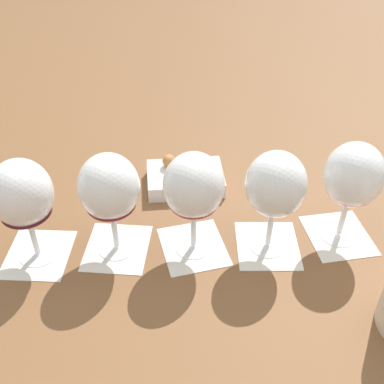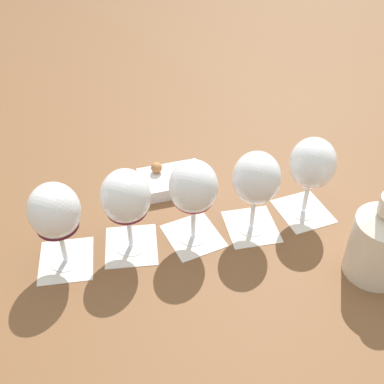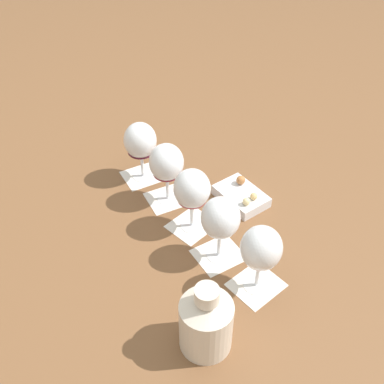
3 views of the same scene
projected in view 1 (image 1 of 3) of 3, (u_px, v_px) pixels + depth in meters
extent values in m
plane|color=brown|center=(193.00, 247.00, 0.82)|extent=(8.00, 8.00, 0.00)
cube|color=silver|center=(338.00, 235.00, 0.85)|extent=(0.16, 0.15, 0.00)
cube|color=silver|center=(267.00, 245.00, 0.83)|extent=(0.16, 0.16, 0.00)
cube|color=silver|center=(192.00, 248.00, 0.82)|extent=(0.15, 0.15, 0.00)
cube|color=silver|center=(117.00, 248.00, 0.82)|extent=(0.16, 0.16, 0.00)
cube|color=silver|center=(38.00, 254.00, 0.81)|extent=(0.16, 0.16, 0.00)
cylinder|color=white|center=(339.00, 234.00, 0.84)|extent=(0.06, 0.06, 0.01)
cylinder|color=white|center=(343.00, 216.00, 0.82)|extent=(0.01, 0.01, 0.08)
ellipsoid|color=white|center=(354.00, 175.00, 0.76)|extent=(0.10, 0.10, 0.11)
ellipsoid|color=pink|center=(350.00, 189.00, 0.78)|extent=(0.08, 0.08, 0.04)
cylinder|color=white|center=(268.00, 244.00, 0.82)|extent=(0.06, 0.06, 0.01)
cylinder|color=white|center=(270.00, 226.00, 0.80)|extent=(0.01, 0.01, 0.08)
ellipsoid|color=white|center=(276.00, 184.00, 0.74)|extent=(0.10, 0.10, 0.11)
ellipsoid|color=#D45964|center=(274.00, 198.00, 0.76)|extent=(0.08, 0.08, 0.04)
cylinder|color=white|center=(192.00, 246.00, 0.82)|extent=(0.06, 0.06, 0.01)
cylinder|color=white|center=(192.00, 228.00, 0.79)|extent=(0.01, 0.01, 0.08)
ellipsoid|color=white|center=(192.00, 187.00, 0.74)|extent=(0.10, 0.10, 0.11)
ellipsoid|color=#A7313C|center=(192.00, 203.00, 0.76)|extent=(0.08, 0.08, 0.03)
cylinder|color=white|center=(117.00, 246.00, 0.82)|extent=(0.06, 0.06, 0.01)
cylinder|color=white|center=(114.00, 228.00, 0.79)|extent=(0.01, 0.01, 0.08)
ellipsoid|color=white|center=(109.00, 187.00, 0.74)|extent=(0.10, 0.10, 0.11)
ellipsoid|color=maroon|center=(111.00, 204.00, 0.76)|extent=(0.08, 0.08, 0.03)
cylinder|color=white|center=(38.00, 252.00, 0.81)|extent=(0.06, 0.06, 0.01)
cylinder|color=white|center=(33.00, 234.00, 0.78)|extent=(0.01, 0.01, 0.08)
ellipsoid|color=white|center=(21.00, 193.00, 0.73)|extent=(0.10, 0.10, 0.11)
ellipsoid|color=#4D1524|center=(27.00, 212.00, 0.75)|extent=(0.08, 0.08, 0.02)
cube|color=silver|center=(185.00, 179.00, 0.95)|extent=(0.17, 0.18, 0.03)
sphere|color=#DBB775|center=(207.00, 164.00, 0.95)|extent=(0.02, 0.02, 0.02)
sphere|color=beige|center=(211.00, 174.00, 0.92)|extent=(0.02, 0.02, 0.02)
sphere|color=#B2703D|center=(169.00, 161.00, 0.95)|extent=(0.03, 0.03, 0.03)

